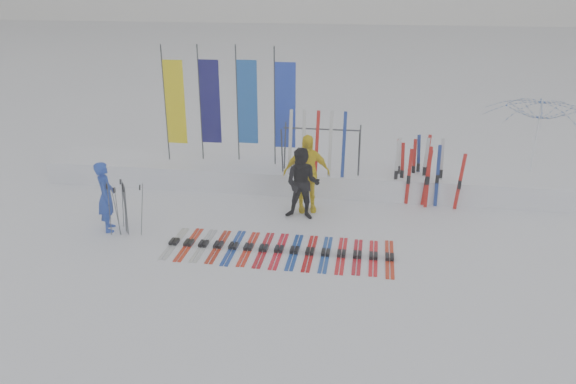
% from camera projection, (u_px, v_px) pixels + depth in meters
% --- Properties ---
extents(ground, '(120.00, 120.00, 0.00)m').
position_uv_depth(ground, '(266.00, 265.00, 11.41)').
color(ground, white).
rests_on(ground, ground).
extents(snow_bank, '(14.00, 1.60, 0.60)m').
position_uv_depth(snow_bank, '(298.00, 176.00, 15.54)').
color(snow_bank, white).
rests_on(snow_bank, ground).
extents(person_blue, '(0.60, 0.70, 1.64)m').
position_uv_depth(person_blue, '(106.00, 196.00, 12.72)').
color(person_blue, '#1D3DAE').
rests_on(person_blue, ground).
extents(person_black, '(0.91, 0.73, 1.75)m').
position_uv_depth(person_black, '(303.00, 184.00, 13.32)').
color(person_black, black).
rests_on(person_black, ground).
extents(person_yellow, '(1.23, 0.74, 1.95)m').
position_uv_depth(person_yellow, '(307.00, 173.00, 13.74)').
color(person_yellow, yellow).
rests_on(person_yellow, ground).
extents(tent_canopy, '(3.28, 3.32, 2.64)m').
position_uv_depth(tent_canopy, '(535.00, 146.00, 14.71)').
color(tent_canopy, white).
rests_on(tent_canopy, ground).
extents(ski_row, '(4.84, 1.70, 0.07)m').
position_uv_depth(ski_row, '(280.00, 250.00, 11.98)').
color(ski_row, '#AFB1B6').
rests_on(ski_row, ground).
extents(pole_cluster, '(0.80, 0.53, 1.25)m').
position_uv_depth(pole_cluster, '(124.00, 209.00, 12.61)').
color(pole_cluster, '#595B60').
rests_on(pole_cluster, ground).
extents(feather_flags, '(3.64, 0.33, 3.20)m').
position_uv_depth(feather_flags, '(228.00, 103.00, 15.29)').
color(feather_flags, '#383A3F').
rests_on(feather_flags, ground).
extents(ski_rack, '(2.04, 0.80, 1.23)m').
position_uv_depth(ski_rack, '(321.00, 144.00, 14.68)').
color(ski_rack, '#383A3F').
rests_on(ski_rack, ground).
extents(upright_skis, '(1.64, 1.08, 1.69)m').
position_uv_depth(upright_skis, '(420.00, 171.00, 14.45)').
color(upright_skis, silver).
rests_on(upright_skis, ground).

